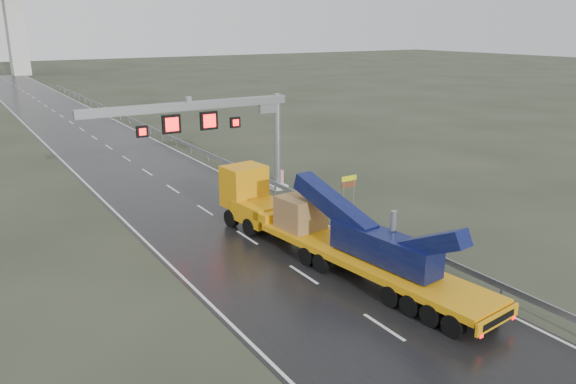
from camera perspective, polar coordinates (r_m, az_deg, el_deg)
ground at (r=25.46m, az=6.67°, el=-11.60°), size 400.00×400.00×0.00m
road at (r=60.30m, az=-17.73°, el=4.35°), size 11.00×200.00×0.02m
guardrail at (r=52.77m, az=-8.56°, el=4.06°), size 0.20×140.00×1.40m
sign_gantry at (r=39.47m, az=-7.12°, el=7.18°), size 14.90×1.20×7.42m
heavy_haul_truck at (r=30.18m, az=2.75°, el=-3.32°), size 4.78×18.95×4.41m
exit_sign_pair at (r=38.73m, az=6.21°, el=0.79°), size 1.25×0.07×2.14m
striped_barrier at (r=43.99m, az=-0.89°, el=1.52°), size 0.73×0.57×1.10m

